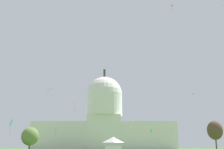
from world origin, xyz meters
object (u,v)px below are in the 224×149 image
(capitol_building, at_px, (105,121))
(kite_white_low, at_px, (131,127))
(event_tent, at_px, (114,146))
(kite_lime_mid, at_px, (50,89))
(kite_pink_high, at_px, (172,7))
(tree_west_mid, at_px, (31,136))
(kite_turquoise_low, at_px, (12,124))
(kite_cyan_low, at_px, (152,131))
(kite_red_mid, at_px, (75,103))
(tree_east_mid, at_px, (216,130))
(kite_orange_mid, at_px, (76,109))
(kite_violet_mid, at_px, (49,91))
(kite_gold_mid, at_px, (196,94))
(kite_black_low, at_px, (57,130))
(kite_blue_mid, at_px, (51,89))
(kite_yellow_low, at_px, (148,129))

(capitol_building, relative_size, kite_white_low, 90.23)
(event_tent, distance_m, kite_white_low, 60.78)
(kite_lime_mid, height_order, kite_pink_high, kite_pink_high)
(tree_west_mid, distance_m, kite_turquoise_low, 63.89)
(kite_cyan_low, xyz_separation_m, kite_red_mid, (-40.05, 33.33, 17.89))
(tree_east_mid, height_order, kite_red_mid, kite_red_mid)
(kite_turquoise_low, bearing_deg, kite_orange_mid, 38.00)
(kite_lime_mid, height_order, kite_violet_mid, kite_lime_mid)
(kite_pink_high, bearing_deg, kite_white_low, -171.88)
(event_tent, height_order, kite_gold_mid, kite_gold_mid)
(kite_black_low, bearing_deg, kite_cyan_low, 98.70)
(kite_turquoise_low, bearing_deg, kite_blue_mid, 44.14)
(tree_east_mid, relative_size, kite_red_mid, 3.07)
(kite_turquoise_low, height_order, kite_pink_high, kite_pink_high)
(capitol_building, xyz_separation_m, kite_red_mid, (-16.03, -64.39, 4.76))
(kite_lime_mid, distance_m, kite_violet_mid, 18.49)
(kite_violet_mid, bearing_deg, kite_lime_mid, -141.30)
(kite_black_low, relative_size, kite_yellow_low, 0.92)
(kite_lime_mid, relative_size, kite_gold_mid, 2.92)
(kite_yellow_low, xyz_separation_m, kite_turquoise_low, (-47.42, -121.88, -6.35))
(kite_lime_mid, bearing_deg, kite_cyan_low, -162.82)
(kite_orange_mid, bearing_deg, kite_yellow_low, -36.52)
(tree_east_mid, relative_size, kite_pink_high, 5.18)
(kite_white_low, bearing_deg, kite_blue_mid, -177.02)
(kite_white_low, bearing_deg, kite_gold_mid, -91.58)
(kite_blue_mid, xyz_separation_m, kite_pink_high, (53.17, -61.55, 15.15))
(kite_gold_mid, bearing_deg, kite_cyan_low, 64.12)
(tree_west_mid, height_order, kite_gold_mid, kite_gold_mid)
(kite_yellow_low, relative_size, kite_cyan_low, 1.29)
(tree_east_mid, xyz_separation_m, kite_lime_mid, (-76.65, 41.56, 25.29))
(kite_black_low, distance_m, kite_red_mid, 20.79)
(tree_west_mid, bearing_deg, kite_cyan_low, -3.63)
(event_tent, height_order, tree_east_mid, tree_east_mid)
(tree_east_mid, bearing_deg, kite_white_low, 121.47)
(capitol_building, height_order, kite_pink_high, capitol_building)
(kite_white_low, relative_size, kite_red_mid, 0.31)
(tree_west_mid, distance_m, kite_pink_high, 84.21)
(capitol_building, xyz_separation_m, kite_lime_mid, (-29.42, -71.00, 11.60))
(event_tent, xyz_separation_m, kite_red_mid, (-22.86, 57.57, 24.28))
(kite_turquoise_low, xyz_separation_m, kite_violet_mid, (-8.16, 68.09, 21.50))
(kite_gold_mid, relative_size, kite_violet_mid, 1.58)
(kite_cyan_low, bearing_deg, kite_blue_mid, -87.21)
(kite_black_low, bearing_deg, kite_white_low, 128.98)
(kite_cyan_low, xyz_separation_m, kite_gold_mid, (11.33, -30.89, 10.91))
(kite_turquoise_low, relative_size, kite_pink_high, 1.51)
(tree_west_mid, distance_m, kite_gold_mid, 76.18)
(kite_yellow_low, distance_m, kite_gold_mid, 94.26)
(kite_white_low, relative_size, kite_turquoise_low, 0.34)
(tree_east_mid, xyz_separation_m, kite_orange_mid, (-66.66, 77.47, 18.78))
(capitol_building, bearing_deg, tree_east_mid, -67.24)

